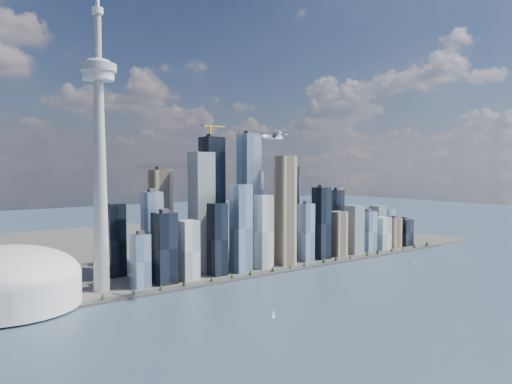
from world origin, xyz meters
TOP-DOWN VIEW (x-y plane):
  - ground at (0.00, 0.00)m, footprint 4000.00×4000.00m
  - seawall at (0.00, 250.00)m, footprint 1100.00×22.00m
  - land at (0.00, 700.00)m, footprint 1400.00×900.00m
  - shoreline_trees at (0.00, 250.00)m, footprint 960.53×7.20m
  - skyscraper_cluster at (59.61, 336.81)m, footprint 736.00×142.00m
  - needle_tower at (-300.00, 310.00)m, footprint 56.00×56.00m
  - dome_stadium at (-440.00, 300.00)m, footprint 200.00×200.00m
  - airplane at (-98.13, 127.94)m, footprint 63.50×56.72m
  - sailboat_west at (-167.31, 39.31)m, footprint 7.55×4.65m
  - sailboat_east at (294.25, 142.26)m, footprint 5.99×3.24m

SIDE VIEW (x-z plane):
  - ground at x=0.00m, z-range 0.00..0.00m
  - land at x=0.00m, z-range 0.00..3.00m
  - seawall at x=0.00m, z-range 0.00..4.00m
  - sailboat_east at x=294.25m, z-range -1.51..6.90m
  - sailboat_west at x=-167.31m, z-range -1.93..8.86m
  - shoreline_trees at x=0.00m, z-range 4.38..13.18m
  - dome_stadium at x=-440.00m, z-range -3.56..82.44m
  - skyscraper_cluster at x=59.61m, z-range -53.26..230.45m
  - needle_tower at x=-300.00m, z-range -39.41..511.09m
  - airplane at x=-98.13m, z-range 238.89..254.69m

